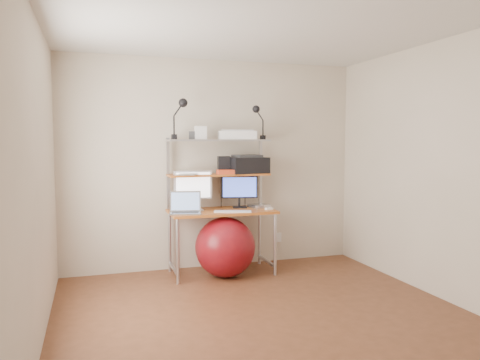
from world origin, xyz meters
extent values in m
plane|color=brown|center=(0.00, 0.00, 0.00)|extent=(3.60, 3.60, 0.00)
plane|color=silver|center=(0.00, 0.00, 2.50)|extent=(3.60, 3.60, 0.00)
plane|color=beige|center=(0.00, 1.80, 1.25)|extent=(3.60, 0.00, 3.60)
plane|color=beige|center=(0.00, -1.80, 1.25)|extent=(3.60, 0.00, 3.60)
plane|color=beige|center=(-1.80, 0.00, 1.25)|extent=(0.00, 3.60, 3.60)
plane|color=beige|center=(1.80, 0.00, 1.25)|extent=(0.00, 3.60, 3.60)
cube|color=#BE6625|center=(0.00, 1.44, 0.72)|extent=(1.20, 0.60, 0.03)
cylinder|color=#B8B8BD|center=(-0.56, 1.18, 0.35)|extent=(0.04, 0.04, 0.71)
cylinder|color=#B8B8BD|center=(-0.56, 1.70, 0.35)|extent=(0.04, 0.04, 0.71)
cylinder|color=#B8B8BD|center=(0.56, 1.18, 0.35)|extent=(0.04, 0.04, 0.71)
cylinder|color=#B8B8BD|center=(0.56, 1.70, 0.35)|extent=(0.04, 0.04, 0.71)
cube|color=#B8B8BD|center=(-0.57, 1.70, 1.15)|extent=(0.03, 0.04, 0.84)
cube|color=#B8B8BD|center=(0.57, 1.70, 1.15)|extent=(0.03, 0.04, 0.84)
cube|color=#BE6625|center=(0.00, 1.57, 1.14)|extent=(1.18, 0.34, 0.02)
cube|color=#B8B8BD|center=(0.00, 1.57, 1.54)|extent=(1.18, 0.34, 0.02)
cube|color=white|center=(0.85, 1.79, 0.30)|extent=(0.08, 0.01, 0.12)
cube|color=silver|center=(-0.31, 1.50, 0.75)|extent=(0.20, 0.16, 0.01)
cylinder|color=silver|center=(-0.31, 1.52, 0.81)|extent=(0.03, 0.03, 0.11)
cube|color=silver|center=(-0.31, 1.52, 1.03)|extent=(0.44, 0.04, 0.33)
plane|color=white|center=(-0.31, 1.51, 1.03)|extent=(0.40, 0.01, 0.40)
cube|color=black|center=(0.26, 1.56, 0.75)|extent=(0.18, 0.15, 0.01)
cylinder|color=black|center=(0.26, 1.58, 0.80)|extent=(0.03, 0.03, 0.10)
cube|color=black|center=(0.26, 1.58, 0.99)|extent=(0.44, 0.12, 0.27)
plane|color=blue|center=(0.26, 1.57, 0.99)|extent=(0.39, 0.08, 0.40)
cube|color=#B7B8BC|center=(-0.45, 1.30, 0.75)|extent=(0.38, 0.30, 0.02)
cube|color=#323235|center=(-0.45, 1.30, 0.76)|extent=(0.31, 0.20, 0.00)
cube|color=#B7B8BC|center=(-0.42, 1.42, 0.87)|extent=(0.35, 0.14, 0.22)
plane|color=#6981AF|center=(-0.42, 1.42, 0.87)|extent=(0.32, 0.14, 0.30)
cube|color=white|center=(0.08, 1.27, 0.75)|extent=(0.43, 0.25, 0.01)
cube|color=white|center=(0.53, 1.30, 0.75)|extent=(0.09, 0.06, 0.02)
cube|color=#B7B8BC|center=(0.48, 1.51, 0.76)|extent=(0.24, 0.24, 0.04)
cube|color=black|center=(-0.04, 1.33, 0.75)|extent=(0.08, 0.14, 0.01)
cube|color=black|center=(0.35, 1.57, 1.24)|extent=(0.50, 0.38, 0.19)
cube|color=#323235|center=(0.35, 1.57, 1.35)|extent=(0.34, 0.28, 0.03)
cube|color=black|center=(0.07, 1.57, 1.25)|extent=(0.16, 0.16, 0.20)
cube|color=#CD4220|center=(0.05, 1.46, 1.18)|extent=(0.19, 0.13, 0.05)
cube|color=white|center=(0.23, 1.57, 1.60)|extent=(0.48, 0.36, 0.10)
cube|color=silver|center=(0.23, 1.57, 1.66)|extent=(0.40, 0.28, 0.02)
cube|color=white|center=(-0.22, 1.53, 1.63)|extent=(0.13, 0.11, 0.15)
cube|color=#323235|center=(-0.29, 1.59, 1.60)|extent=(0.12, 0.12, 0.09)
cube|color=black|center=(-0.53, 1.49, 1.58)|extent=(0.06, 0.07, 0.06)
cylinder|color=black|center=(-0.53, 1.49, 1.71)|extent=(0.02, 0.02, 0.20)
sphere|color=black|center=(-0.43, 1.48, 1.95)|extent=(0.10, 0.10, 0.10)
cube|color=black|center=(0.54, 1.54, 1.58)|extent=(0.05, 0.06, 0.05)
cylinder|color=black|center=(0.54, 1.54, 1.69)|extent=(0.02, 0.02, 0.18)
sphere|color=black|center=(0.45, 1.53, 1.91)|extent=(0.09, 0.09, 0.09)
sphere|color=maroon|center=(0.00, 1.29, 0.34)|extent=(0.68, 0.68, 0.68)
cube|color=white|center=(-0.38, 1.59, 1.15)|extent=(0.25, 0.31, 0.00)
cube|color=white|center=(-0.39, 1.52, 1.16)|extent=(0.29, 0.33, 0.00)
cube|color=white|center=(-0.37, 1.61, 1.16)|extent=(0.23, 0.30, 0.00)
cube|color=white|center=(-0.36, 1.55, 1.17)|extent=(0.24, 0.30, 0.00)
camera|label=1|loc=(-1.42, -3.69, 1.53)|focal=35.00mm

